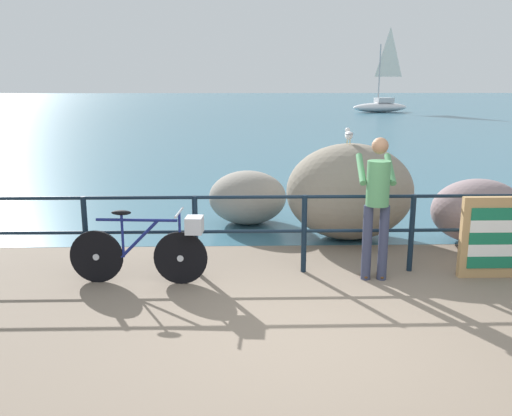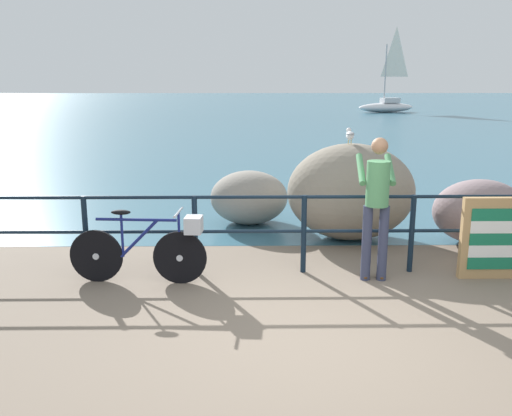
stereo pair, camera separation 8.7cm
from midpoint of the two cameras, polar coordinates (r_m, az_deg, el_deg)
name	(u,v)px [view 1 (the left image)]	position (r m, az deg, el deg)	size (l,w,h in m)	color
ground_plane	(259,136)	(25.11, 0.21, 7.49)	(120.00, 120.00, 0.10)	#756656
sea_surface	(250,105)	(53.02, -0.72, 10.57)	(120.00, 90.00, 0.01)	#38667A
promenade_railing	(304,224)	(7.09, 4.65, -1.71)	(8.44, 0.07, 1.02)	black
bicycle	(150,247)	(6.85, -11.26, -3.96)	(1.70, 0.48, 0.92)	black
person_at_railing	(377,202)	(6.88, 12.03, 0.63)	(0.48, 0.65, 1.78)	#333851
folded_deckchair_stack	(494,237)	(7.51, 23.03, -2.82)	(0.84, 0.10, 1.04)	tan
breakwater_boulder_main	(350,192)	(8.69, 9.37, 1.69)	(1.97, 1.58, 1.50)	gray
breakwater_boulder_left	(248,197)	(9.52, -1.14, 1.11)	(1.33, 1.26, 0.92)	gray
breakwater_boulder_right	(478,211)	(9.05, 21.67, -0.28)	(1.41, 1.08, 0.98)	gray
seagull	(349,135)	(8.51, 9.27, 7.50)	(0.12, 0.34, 0.23)	gold
sailboat	(381,103)	(42.94, 12.74, 10.57)	(4.59, 2.39, 6.16)	white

